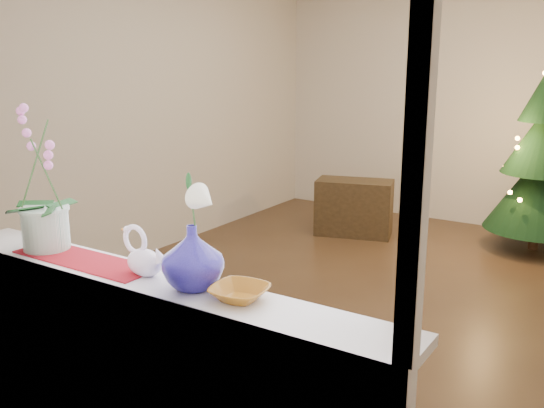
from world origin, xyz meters
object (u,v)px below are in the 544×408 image
(orchid_pot, at_px, (41,179))
(swan, at_px, (144,252))
(blue_vase, at_px, (192,252))
(paperweight, at_px, (181,280))
(amber_dish, at_px, (239,294))
(side_table, at_px, (354,207))
(xmas_tree, at_px, (542,158))

(orchid_pot, xyz_separation_m, swan, (0.60, 0.00, -0.23))
(blue_vase, height_order, paperweight, blue_vase)
(amber_dish, bearing_deg, orchid_pot, -179.76)
(blue_vase, height_order, side_table, blue_vase)
(paperweight, height_order, side_table, paperweight)
(blue_vase, distance_m, amber_dish, 0.24)
(blue_vase, xyz_separation_m, amber_dish, (0.21, 0.00, -0.12))
(side_table, bearing_deg, swan, -93.27)
(amber_dish, bearing_deg, blue_vase, -179.18)
(swan, height_order, blue_vase, blue_vase)
(orchid_pot, distance_m, paperweight, 0.87)
(orchid_pot, xyz_separation_m, side_table, (-0.29, 3.80, -0.96))
(orchid_pot, distance_m, side_table, 3.93)
(orchid_pot, relative_size, paperweight, 8.48)
(orchid_pot, height_order, side_table, orchid_pot)
(blue_vase, bearing_deg, xmas_tree, 83.39)
(swan, xyz_separation_m, blue_vase, (0.25, -0.00, 0.04))
(orchid_pot, xyz_separation_m, paperweight, (0.82, -0.03, -0.28))
(swan, bearing_deg, orchid_pot, 156.78)
(xmas_tree, height_order, side_table, xmas_tree)
(blue_vase, distance_m, paperweight, 0.11)
(orchid_pot, bearing_deg, swan, 0.36)
(swan, height_order, side_table, swan)
(amber_dish, xyz_separation_m, side_table, (-1.34, 3.80, -0.66))
(side_table, bearing_deg, amber_dish, -86.90)
(blue_vase, bearing_deg, swan, 179.45)
(swan, distance_m, side_table, 3.97)
(swan, distance_m, paperweight, 0.23)
(swan, xyz_separation_m, side_table, (-0.88, 3.80, -0.73))
(swan, bearing_deg, blue_vase, -24.13)
(swan, bearing_deg, amber_dish, -23.50)
(paperweight, bearing_deg, xmas_tree, 83.08)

